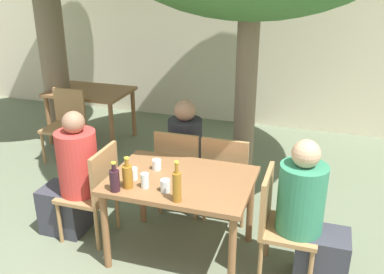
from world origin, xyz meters
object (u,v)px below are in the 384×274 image
at_px(patio_chair_4, 66,120).
at_px(drinking_glass_3, 157,165).
at_px(patio_chair_2, 180,167).
at_px(drinking_glass_2, 134,174).
at_px(drinking_glass_1, 145,181).
at_px(wine_bottle_0, 115,180).
at_px(amber_bottle_1, 128,176).
at_px(dining_table_back, 90,97).
at_px(patio_chair_1, 279,219).
at_px(patio_chair_3, 227,173).
at_px(person_seated_2, 188,156).
at_px(amber_bottle_2, 177,186).
at_px(drinking_glass_0, 165,186).
at_px(person_seated_0, 72,181).
at_px(patio_chair_0, 95,188).
at_px(person_seated_1, 310,221).
at_px(dining_table_front, 181,188).

relative_size(patio_chair_4, drinking_glass_3, 10.07).
distance_m(patio_chair_2, patio_chair_4, 2.02).
distance_m(drinking_glass_2, drinking_glass_3, 0.25).
xyz_separation_m(drinking_glass_1, drinking_glass_3, (-0.03, 0.33, -0.02)).
bearing_deg(wine_bottle_0, amber_bottle_1, 48.13).
bearing_deg(drinking_glass_3, dining_table_back, 132.37).
bearing_deg(drinking_glass_1, wine_bottle_0, -148.93).
relative_size(patio_chair_1, drinking_glass_1, 7.42).
distance_m(patio_chair_3, person_seated_2, 0.53).
height_order(patio_chair_1, person_seated_2, person_seated_2).
xyz_separation_m(amber_bottle_2, drinking_glass_2, (-0.46, 0.22, -0.08)).
relative_size(patio_chair_1, amber_bottle_1, 3.46).
bearing_deg(amber_bottle_1, drinking_glass_0, 5.99).
relative_size(amber_bottle_1, drinking_glass_0, 2.64).
distance_m(wine_bottle_0, drinking_glass_3, 0.48).
relative_size(person_seated_2, drinking_glass_2, 11.94).
relative_size(patio_chair_3, person_seated_0, 0.74).
relative_size(patio_chair_3, drinking_glass_0, 9.11).
height_order(amber_bottle_2, drinking_glass_2, amber_bottle_2).
bearing_deg(patio_chair_4, patio_chair_3, -19.50).
bearing_deg(patio_chair_0, dining_table_back, -149.01).
bearing_deg(person_seated_2, patio_chair_1, 139.79).
bearing_deg(drinking_glass_2, patio_chair_0, 164.24).
relative_size(patio_chair_1, person_seated_0, 0.74).
xyz_separation_m(person_seated_1, amber_bottle_2, (-0.96, -0.35, 0.33)).
xyz_separation_m(patio_chair_2, amber_bottle_1, (-0.11, -0.93, 0.33)).
distance_m(wine_bottle_0, drinking_glass_1, 0.23).
bearing_deg(amber_bottle_2, drinking_glass_0, 140.79).
xyz_separation_m(dining_table_front, person_seated_1, (1.05, -0.00, -0.10)).
relative_size(person_seated_2, drinking_glass_0, 11.74).
bearing_deg(wine_bottle_0, dining_table_front, 40.42).
distance_m(patio_chair_3, person_seated_1, 1.05).
bearing_deg(amber_bottle_2, patio_chair_0, 158.93).
bearing_deg(dining_table_back, drinking_glass_0, -48.95).
height_order(patio_chair_1, patio_chair_3, same).
bearing_deg(drinking_glass_3, drinking_glass_0, -58.06).
distance_m(patio_chair_0, person_seated_0, 0.23).
bearing_deg(person_seated_1, amber_bottle_1, 101.09).
distance_m(patio_chair_0, wine_bottle_0, 0.63).
relative_size(dining_table_front, drinking_glass_1, 9.73).
bearing_deg(patio_chair_1, person_seated_1, -90.00).
relative_size(patio_chair_3, drinking_glass_3, 10.07).
bearing_deg(patio_chair_1, person_seated_2, 49.79).
distance_m(patio_chair_1, amber_bottle_1, 1.24).
bearing_deg(drinking_glass_1, drinking_glass_2, 144.56).
bearing_deg(person_seated_0, patio_chair_3, 117.00).
height_order(person_seated_0, amber_bottle_1, person_seated_0).
bearing_deg(drinking_glass_0, patio_chair_3, 72.87).
height_order(dining_table_back, drinking_glass_1, drinking_glass_1).
height_order(patio_chair_1, patio_chair_2, same).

